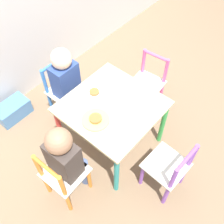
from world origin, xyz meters
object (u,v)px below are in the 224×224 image
(child_back, at_px, (67,81))
(storage_bin, at_px, (13,110))
(plate_left, at_px, (96,119))
(chair_purple, at_px, (168,169))
(chair_pink, at_px, (147,84))
(kids_table, at_px, (112,112))
(plate_back, at_px, (94,93))
(child_left, at_px, (66,157))
(chair_blue, at_px, (64,92))
(chair_orange, at_px, (63,176))

(child_back, relative_size, storage_bin, 2.48)
(plate_left, bearing_deg, chair_purple, -75.04)
(chair_pink, distance_m, chair_purple, 0.79)
(kids_table, relative_size, storage_bin, 2.14)
(chair_purple, xyz_separation_m, storage_bin, (-0.33, 1.38, -0.19))
(child_back, xyz_separation_m, storage_bin, (-0.35, 0.39, -0.36))
(chair_pink, distance_m, storage_bin, 1.20)
(chair_purple, bearing_deg, plate_back, -89.32)
(child_left, relative_size, storage_bin, 2.48)
(kids_table, bearing_deg, chair_pink, 5.05)
(child_left, xyz_separation_m, plate_back, (0.46, 0.19, 0.07))
(chair_blue, distance_m, chair_orange, 0.76)
(kids_table, height_order, storage_bin, kids_table)
(chair_orange, bearing_deg, storage_bin, -13.60)
(chair_pink, xyz_separation_m, chair_purple, (-0.55, -0.57, 0.00))
(chair_blue, bearing_deg, child_back, -90.00)
(chair_blue, height_order, child_back, child_back)
(chair_pink, bearing_deg, plate_back, -107.97)
(child_back, relative_size, child_left, 1.00)
(kids_table, distance_m, plate_left, 0.18)
(chair_purple, xyz_separation_m, child_back, (0.02, 0.99, 0.17))
(chair_blue, relative_size, plate_left, 2.83)
(chair_pink, bearing_deg, chair_purple, -48.95)
(child_left, distance_m, storage_bin, 0.95)
(chair_orange, height_order, plate_left, chair_orange)
(kids_table, xyz_separation_m, child_back, (-0.00, 0.46, 0.01))
(chair_orange, distance_m, child_left, 0.18)
(chair_purple, bearing_deg, plate_left, -72.19)
(chair_pink, height_order, child_back, child_back)
(plate_left, bearing_deg, child_back, 70.59)
(chair_orange, distance_m, chair_purple, 0.71)
(kids_table, xyz_separation_m, plate_left, (-0.17, 0.00, 0.08))
(chair_blue, xyz_separation_m, child_back, (0.00, -0.06, 0.17))
(chair_blue, bearing_deg, plate_left, -107.60)
(chair_blue, bearing_deg, kids_table, -90.00)
(chair_orange, xyz_separation_m, chair_pink, (1.05, 0.07, 0.00))
(kids_table, relative_size, chair_purple, 1.18)
(chair_blue, xyz_separation_m, chair_orange, (-0.52, -0.55, 0.00))
(child_back, bearing_deg, chair_purple, -91.72)
(plate_left, bearing_deg, kids_table, -0.00)
(chair_pink, bearing_deg, child_back, -133.43)
(kids_table, distance_m, child_left, 0.46)
(child_left, height_order, plate_back, child_left)
(plate_back, bearing_deg, chair_blue, 90.57)
(kids_table, distance_m, chair_pink, 0.55)
(chair_pink, xyz_separation_m, child_back, (-0.53, 0.42, 0.17))
(child_back, distance_m, plate_left, 0.50)
(kids_table, relative_size, child_left, 0.87)
(child_back, distance_m, child_left, 0.67)
(chair_blue, distance_m, plate_back, 0.43)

